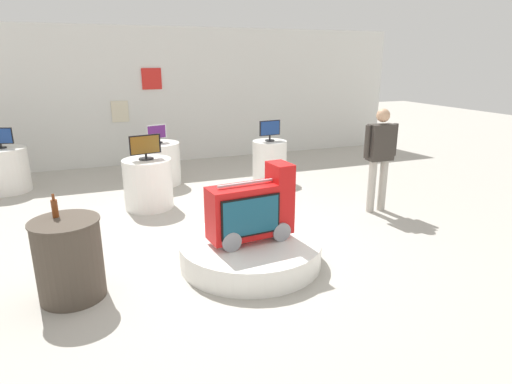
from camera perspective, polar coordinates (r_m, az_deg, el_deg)
name	(u,v)px	position (r m, az deg, el deg)	size (l,w,h in m)	color
ground_plane	(233,244)	(5.61, -3.06, -6.84)	(30.00, 30.00, 0.00)	#B2ADA3
back_wall_display	(160,97)	(10.05, -12.52, 12.17)	(11.60, 0.13, 2.94)	silver
main_display_pedestal	(250,252)	(5.07, -0.74, -7.84)	(1.63, 1.63, 0.28)	white
novelty_firetruck_tv	(252,212)	(4.88, -0.52, -2.60)	(1.00, 0.47, 0.87)	gray
display_pedestal_left_rear	(148,184)	(7.03, -14.01, 1.07)	(0.75, 0.75, 0.78)	white
tv_on_left_rear	(145,147)	(6.89, -14.36, 5.81)	(0.48, 0.23, 0.38)	black
display_pedestal_center_rear	(5,170)	(8.85, -30.12, 2.52)	(0.79, 0.79, 0.78)	white
display_pedestal_right_rear	(270,161)	(8.33, 1.79, 4.08)	(0.65, 0.65, 0.78)	white
tv_on_right_rear	(270,129)	(8.21, 1.84, 8.23)	(0.43, 0.18, 0.39)	black
display_pedestal_far_right	(159,164)	(8.33, -12.64, 3.66)	(0.79, 0.79, 0.78)	white
tv_on_far_right	(157,133)	(8.21, -12.90, 7.53)	(0.37, 0.19, 0.33)	black
side_table_round	(69,259)	(4.65, -23.38, -8.04)	(0.66, 0.66, 0.81)	#4C4238
bottle_on_side_table	(55,208)	(4.59, -24.96, -1.91)	(0.06, 0.06, 0.23)	brown
shopper_browsing_near_truck	(380,153)	(6.80, 16.00, 4.99)	(0.56, 0.21, 1.58)	#B2ADA3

